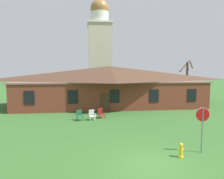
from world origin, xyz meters
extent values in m
plane|color=#336028|center=(0.00, 0.00, 0.00)|extent=(200.00, 200.00, 0.00)
cube|color=brown|center=(0.00, 18.50, 1.60)|extent=(23.39, 10.00, 3.20)
cube|color=#835E55|center=(0.00, 18.50, 3.28)|extent=(23.86, 10.20, 0.16)
pyramid|color=#4C3323|center=(0.00, 18.50, 4.34)|extent=(24.33, 10.40, 1.95)
cube|color=black|center=(-9.36, 13.47, 1.76)|extent=(1.10, 0.06, 1.50)
cube|color=black|center=(-4.68, 13.47, 1.76)|extent=(1.10, 0.06, 1.50)
cube|color=black|center=(0.00, 13.47, 1.76)|extent=(1.10, 0.06, 1.50)
cube|color=black|center=(4.68, 13.47, 1.76)|extent=(1.10, 0.06, 1.50)
cube|color=black|center=(9.36, 13.47, 1.76)|extent=(1.10, 0.06, 1.50)
cube|color=#422819|center=(-1.06, 13.47, 1.05)|extent=(1.10, 0.06, 2.10)
cube|color=#BCB29E|center=(-0.26, 34.79, 7.18)|extent=(4.80, 4.80, 14.36)
cube|color=silver|center=(-0.26, 34.79, 14.54)|extent=(5.18, 5.18, 0.36)
cylinder|color=silver|center=(-0.26, 34.79, 15.82)|extent=(3.80, 3.80, 2.20)
sphere|color=#9E6B38|center=(-0.26, 34.79, 17.60)|extent=(3.88, 3.88, 3.88)
cylinder|color=slate|center=(3.35, 1.11, 1.26)|extent=(0.07, 0.07, 2.52)
cylinder|color=white|center=(3.35, 1.13, 2.20)|extent=(0.80, 0.13, 0.81)
cylinder|color=#B71414|center=(3.35, 1.10, 2.20)|extent=(0.75, 0.13, 0.76)
cube|color=#28704C|center=(-3.51, 9.52, 0.18)|extent=(0.06, 0.06, 0.36)
cube|color=#28704C|center=(-3.95, 9.37, 0.18)|extent=(0.06, 0.06, 0.36)
cube|color=#28704C|center=(-3.66, 9.93, 0.18)|extent=(0.06, 0.06, 0.36)
cube|color=#28704C|center=(-4.09, 9.78, 0.18)|extent=(0.06, 0.06, 0.36)
cube|color=#28704C|center=(-3.80, 9.65, 0.39)|extent=(0.68, 0.67, 0.05)
cube|color=#28704C|center=(-3.90, 9.94, 0.69)|extent=(0.55, 0.35, 0.54)
cube|color=#28704C|center=(-3.52, 9.73, 0.58)|extent=(0.21, 0.46, 0.03)
cube|color=#28704C|center=(-3.47, 9.57, 0.47)|extent=(0.05, 0.05, 0.22)
cube|color=#28704C|center=(-4.07, 9.54, 0.58)|extent=(0.21, 0.46, 0.03)
cube|color=#28704C|center=(-4.02, 9.38, 0.47)|extent=(0.05, 0.05, 0.22)
cube|color=silver|center=(-2.39, 9.48, 0.18)|extent=(0.06, 0.06, 0.36)
cube|color=silver|center=(-2.84, 9.39, 0.18)|extent=(0.06, 0.06, 0.36)
cube|color=silver|center=(-2.47, 9.91, 0.18)|extent=(0.06, 0.06, 0.36)
cube|color=silver|center=(-2.92, 9.83, 0.18)|extent=(0.06, 0.06, 0.36)
cube|color=silver|center=(-2.66, 9.65, 0.39)|extent=(0.63, 0.61, 0.05)
cube|color=silver|center=(-2.72, 9.96, 0.69)|extent=(0.54, 0.28, 0.54)
cube|color=silver|center=(-2.37, 9.69, 0.58)|extent=(0.15, 0.47, 0.03)
cube|color=silver|center=(-2.34, 9.53, 0.47)|extent=(0.05, 0.05, 0.22)
cube|color=silver|center=(-2.94, 9.58, 0.58)|extent=(0.15, 0.47, 0.03)
cube|color=silver|center=(-2.91, 9.42, 0.47)|extent=(0.05, 0.05, 0.22)
cube|color=maroon|center=(-1.40, 10.26, 0.18)|extent=(0.07, 0.07, 0.36)
cube|color=maroon|center=(-1.81, 10.05, 0.18)|extent=(0.07, 0.07, 0.36)
cube|color=maroon|center=(-1.60, 10.66, 0.18)|extent=(0.07, 0.07, 0.36)
cube|color=maroon|center=(-2.01, 10.45, 0.18)|extent=(0.07, 0.07, 0.36)
cube|color=maroon|center=(-1.71, 10.35, 0.39)|extent=(0.72, 0.71, 0.05)
cube|color=maroon|center=(-1.85, 10.63, 0.69)|extent=(0.54, 0.40, 0.54)
cube|color=maroon|center=(-1.44, 10.47, 0.58)|extent=(0.27, 0.44, 0.03)
cube|color=maroon|center=(-1.36, 10.32, 0.47)|extent=(0.05, 0.05, 0.22)
cube|color=maroon|center=(-1.96, 10.21, 0.58)|extent=(0.27, 0.44, 0.03)
cube|color=maroon|center=(-1.88, 10.06, 0.47)|extent=(0.05, 0.05, 0.22)
cylinder|color=brown|center=(12.30, 20.53, 3.02)|extent=(0.36, 0.36, 6.03)
cylinder|color=brown|center=(11.87, 20.52, 3.43)|extent=(0.19, 0.98, 1.07)
cylinder|color=brown|center=(12.64, 20.08, 5.64)|extent=(1.08, 0.88, 1.26)
cylinder|color=brown|center=(12.05, 21.28, 5.22)|extent=(1.67, 0.68, 1.59)
cylinder|color=gold|center=(1.88, 0.62, 0.04)|extent=(0.28, 0.28, 0.08)
cylinder|color=gold|center=(1.88, 0.62, 0.36)|extent=(0.20, 0.20, 0.55)
sphere|color=gold|center=(1.88, 0.62, 0.69)|extent=(0.20, 0.20, 0.20)
cylinder|color=gold|center=(1.75, 0.62, 0.41)|extent=(0.10, 0.08, 0.08)
cylinder|color=gold|center=(2.01, 0.62, 0.41)|extent=(0.10, 0.08, 0.08)
camera|label=1|loc=(-3.15, -9.58, 4.67)|focal=32.94mm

